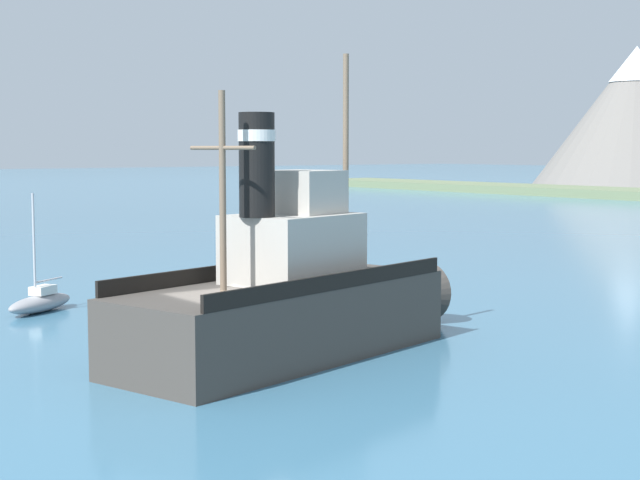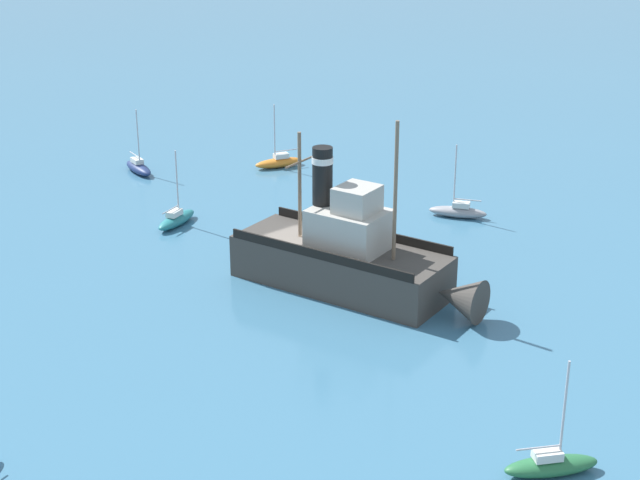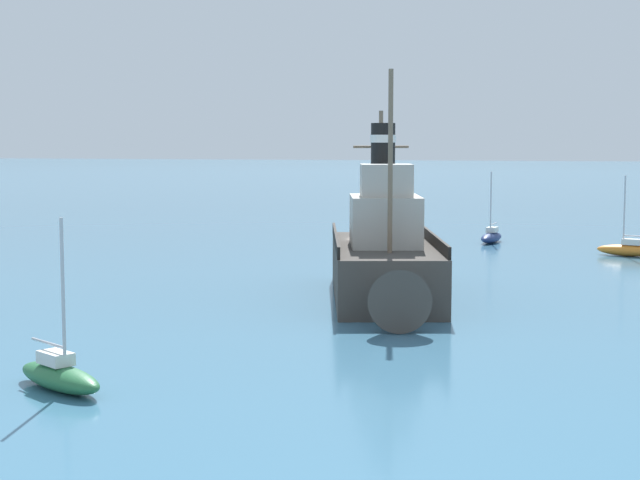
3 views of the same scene
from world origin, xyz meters
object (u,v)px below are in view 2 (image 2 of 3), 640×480
object	(u,v)px
old_tugboat	(350,258)
sailboat_grey	(458,211)
sailboat_orange	(279,162)
sailboat_green	(551,464)
sailboat_teal	(176,219)
sailboat_navy	(138,167)

from	to	relation	value
old_tugboat	sailboat_grey	xyz separation A→B (m)	(-13.17, -3.52, -1.40)
sailboat_orange	old_tugboat	bearing A→B (deg)	60.06
sailboat_orange	sailboat_green	size ratio (longest dim) A/B	1.00
sailboat_orange	sailboat_grey	bearing A→B (deg)	96.05
sailboat_teal	sailboat_green	world-z (taller)	same
sailboat_orange	sailboat_teal	bearing A→B (deg)	21.92
sailboat_grey	sailboat_navy	bearing A→B (deg)	-64.98
sailboat_navy	sailboat_orange	distance (m)	10.56
sailboat_teal	sailboat_navy	bearing A→B (deg)	-110.57
old_tugboat	sailboat_green	bearing A→B (deg)	70.92
sailboat_teal	sailboat_green	xyz separation A→B (m)	(4.65, 32.33, 0.00)
sailboat_grey	sailboat_teal	world-z (taller)	same
sailboat_navy	sailboat_teal	bearing A→B (deg)	69.43
sailboat_orange	sailboat_teal	xyz separation A→B (m)	(12.89, 5.19, 0.00)
sailboat_orange	sailboat_green	bearing A→B (deg)	64.94
old_tugboat	sailboat_grey	size ratio (longest dim) A/B	3.02
sailboat_navy	sailboat_orange	bearing A→B (deg)	145.41
old_tugboat	sailboat_navy	bearing A→B (deg)	-96.05
sailboat_green	sailboat_navy	bearing A→B (deg)	-101.50
sailboat_orange	sailboat_teal	distance (m)	13.90
sailboat_orange	sailboat_grey	size ratio (longest dim) A/B	1.00
old_tugboat	sailboat_orange	xyz separation A→B (m)	(-11.44, -19.86, -1.40)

